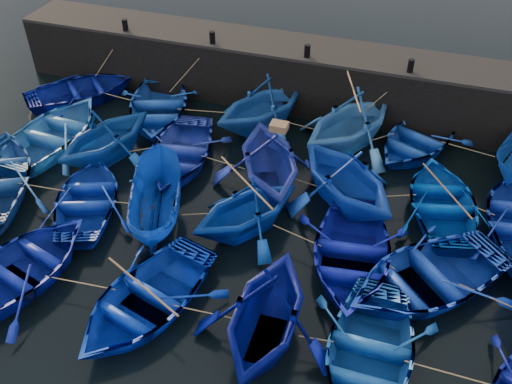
% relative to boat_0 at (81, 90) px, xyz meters
% --- Properties ---
extents(ground, '(120.00, 120.00, 0.00)m').
position_rel_boat_0_xyz_m(ground, '(9.49, -7.69, -0.49)').
color(ground, black).
rests_on(ground, ground).
extents(quay_wall, '(26.00, 2.50, 2.50)m').
position_rel_boat_0_xyz_m(quay_wall, '(9.49, 2.81, 0.76)').
color(quay_wall, black).
rests_on(quay_wall, ground).
extents(quay_top, '(26.00, 2.50, 0.12)m').
position_rel_boat_0_xyz_m(quay_top, '(9.49, 2.81, 2.07)').
color(quay_top, black).
rests_on(quay_top, quay_wall).
extents(bollard_0, '(0.24, 0.24, 0.50)m').
position_rel_boat_0_xyz_m(bollard_0, '(1.49, 1.91, 2.38)').
color(bollard_0, black).
rests_on(bollard_0, quay_top).
extents(bollard_1, '(0.24, 0.24, 0.50)m').
position_rel_boat_0_xyz_m(bollard_1, '(5.49, 1.91, 2.38)').
color(bollard_1, black).
rests_on(bollard_1, quay_top).
extents(bollard_2, '(0.24, 0.24, 0.50)m').
position_rel_boat_0_xyz_m(bollard_2, '(9.49, 1.91, 2.38)').
color(bollard_2, black).
rests_on(bollard_2, quay_top).
extents(bollard_3, '(0.24, 0.24, 0.50)m').
position_rel_boat_0_xyz_m(bollard_3, '(13.49, 1.91, 2.38)').
color(bollard_3, black).
rests_on(bollard_3, quay_top).
extents(boat_0, '(5.68, 5.71, 0.97)m').
position_rel_boat_0_xyz_m(boat_0, '(0.00, 0.00, 0.00)').
color(boat_0, navy).
rests_on(boat_0, ground).
extents(boat_1, '(5.21, 6.07, 1.06)m').
position_rel_boat_0_xyz_m(boat_1, '(3.77, -0.24, 0.04)').
color(boat_1, '#1443A4').
rests_on(boat_1, ground).
extents(boat_2, '(5.57, 5.77, 2.33)m').
position_rel_boat_0_xyz_m(boat_2, '(8.15, 0.25, 0.68)').
color(boat_2, '#194F98').
rests_on(boat_2, ground).
extents(boat_3, '(5.88, 6.13, 2.50)m').
position_rel_boat_0_xyz_m(boat_3, '(11.73, -0.00, 0.76)').
color(boat_3, '#3574CD').
rests_on(boat_3, ground).
extents(boat_4, '(4.91, 5.59, 0.96)m').
position_rel_boat_0_xyz_m(boat_4, '(14.26, 0.73, -0.01)').
color(boat_4, '#13409C').
rests_on(boat_4, ground).
extents(boat_6, '(4.08, 5.48, 1.09)m').
position_rel_boat_0_xyz_m(boat_6, '(0.84, -3.34, 0.06)').
color(boat_6, blue).
rests_on(boat_6, ground).
extents(boat_7, '(4.81, 5.14, 2.19)m').
position_rel_boat_0_xyz_m(boat_7, '(3.33, -3.56, 0.61)').
color(boat_7, navy).
rests_on(boat_7, ground).
extents(boat_8, '(4.09, 5.24, 0.99)m').
position_rel_boat_0_xyz_m(boat_8, '(5.97, -2.97, 0.01)').
color(boat_8, '#2033A1').
rests_on(boat_8, ground).
extents(boat_9, '(5.68, 5.97, 2.45)m').
position_rel_boat_0_xyz_m(boat_9, '(9.56, -3.22, 0.74)').
color(boat_9, navy).
rests_on(boat_9, ground).
extents(boat_10, '(6.08, 6.03, 2.42)m').
position_rel_boat_0_xyz_m(boat_10, '(12.27, -3.37, 0.72)').
color(boat_10, '#103DBF').
rests_on(boat_10, ground).
extents(boat_11, '(4.35, 5.32, 0.97)m').
position_rel_boat_0_xyz_m(boat_11, '(15.48, -2.77, -0.00)').
color(boat_11, '#003CA2').
rests_on(boat_11, ground).
extents(boat_14, '(4.55, 5.26, 0.92)m').
position_rel_boat_0_xyz_m(boat_14, '(4.15, -6.30, -0.03)').
color(boat_14, '#0F31B3').
rests_on(boat_14, ground).
extents(boat_15, '(3.04, 4.64, 1.68)m').
position_rel_boat_0_xyz_m(boat_15, '(6.61, -6.17, 0.35)').
color(boat_15, '#07379D').
rests_on(boat_15, ground).
extents(boat_16, '(5.00, 5.11, 2.04)m').
position_rel_boat_0_xyz_m(boat_16, '(9.56, -5.71, 0.53)').
color(boat_16, '#063794').
rests_on(boat_16, ground).
extents(boat_17, '(4.20, 5.42, 1.04)m').
position_rel_boat_0_xyz_m(boat_17, '(13.02, -6.15, 0.03)').
color(boat_17, '#0C1399').
rests_on(boat_17, ground).
extents(boat_18, '(6.42, 6.40, 1.10)m').
position_rel_boat_0_xyz_m(boat_18, '(15.26, -6.41, 0.06)').
color(boat_18, '#1034A8').
rests_on(boat_18, ground).
extents(boat_21, '(4.82, 5.78, 1.03)m').
position_rel_boat_0_xyz_m(boat_21, '(3.98, -9.82, 0.03)').
color(boat_21, navy).
rests_on(boat_21, ground).
extents(boat_22, '(4.66, 5.62, 1.01)m').
position_rel_boat_0_xyz_m(boat_22, '(7.94, -9.64, 0.02)').
color(boat_22, '#062BBA').
rests_on(boat_22, ground).
extents(boat_23, '(3.89, 4.48, 2.32)m').
position_rel_boat_0_xyz_m(boat_23, '(11.42, -9.54, 0.67)').
color(boat_23, '#000772').
rests_on(boat_23, ground).
extents(boat_24, '(3.44, 4.78, 0.99)m').
position_rel_boat_0_xyz_m(boat_24, '(14.11, -9.44, 0.01)').
color(boat_24, '#1250B3').
rests_on(boat_24, ground).
extents(wooden_crate, '(0.57, 0.46, 0.25)m').
position_rel_boat_0_xyz_m(wooden_crate, '(9.86, -3.22, 2.09)').
color(wooden_crate, brown).
rests_on(wooden_crate, boat_9).
extents(mooring_ropes, '(18.04, 11.79, 2.10)m').
position_rel_boat_0_xyz_m(mooring_ropes, '(9.31, -2.56, 0.40)').
color(mooring_ropes, tan).
rests_on(mooring_ropes, ground).
extents(loose_oars, '(9.80, 11.72, 1.59)m').
position_rel_boat_0_xyz_m(loose_oars, '(11.18, -4.53, 1.17)').
color(loose_oars, '#99724C').
rests_on(loose_oars, ground).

